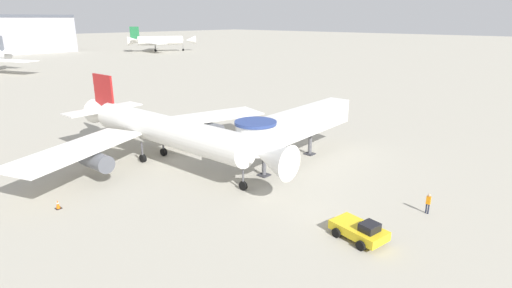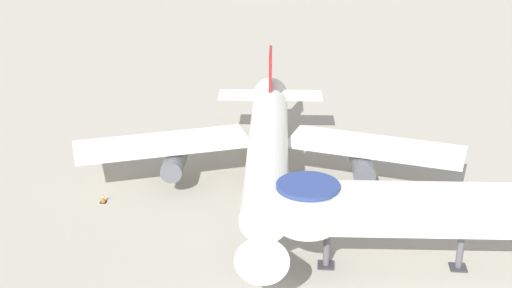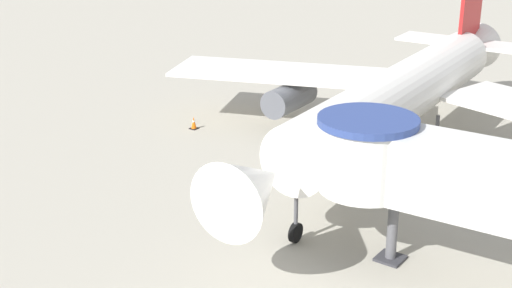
{
  "view_description": "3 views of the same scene",
  "coord_description": "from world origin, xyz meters",
  "px_view_note": "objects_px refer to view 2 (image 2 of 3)",
  "views": [
    {
      "loc": [
        -24.17,
        -35.51,
        15.53
      ],
      "look_at": [
        5.83,
        -7.73,
        2.62
      ],
      "focal_mm": 28.0,
      "sensor_mm": 36.0,
      "label": 1
    },
    {
      "loc": [
        3.51,
        -51.43,
        25.47
      ],
      "look_at": [
        -0.86,
        -2.37,
        5.52
      ],
      "focal_mm": 50.0,
      "sensor_mm": 36.0,
      "label": 2
    },
    {
      "loc": [
        15.34,
        -34.68,
        14.99
      ],
      "look_at": [
        -4.74,
        -6.86,
        2.19
      ],
      "focal_mm": 50.0,
      "sensor_mm": 36.0,
      "label": 3
    }
  ],
  "objects_px": {
    "traffic_cone_port_wing": "(103,198)",
    "traffic_cone_starboard_wing": "(429,193)",
    "jet_bridge": "(402,209)",
    "main_airplane": "(268,150)"
  },
  "relations": [
    {
      "from": "main_airplane",
      "to": "traffic_cone_starboard_wing",
      "type": "height_order",
      "value": "main_airplane"
    },
    {
      "from": "main_airplane",
      "to": "traffic_cone_starboard_wing",
      "type": "xyz_separation_m",
      "value": [
        12.99,
        0.32,
        -3.45
      ]
    },
    {
      "from": "traffic_cone_port_wing",
      "to": "traffic_cone_starboard_wing",
      "type": "height_order",
      "value": "traffic_cone_port_wing"
    },
    {
      "from": "main_airplane",
      "to": "jet_bridge",
      "type": "bearing_deg",
      "value": -51.25
    },
    {
      "from": "main_airplane",
      "to": "traffic_cone_port_wing",
      "type": "height_order",
      "value": "main_airplane"
    },
    {
      "from": "jet_bridge",
      "to": "traffic_cone_port_wing",
      "type": "xyz_separation_m",
      "value": [
        -22.27,
        7.64,
        -3.98
      ]
    },
    {
      "from": "jet_bridge",
      "to": "traffic_cone_starboard_wing",
      "type": "xyz_separation_m",
      "value": [
        3.55,
        10.88,
        -4.04
      ]
    },
    {
      "from": "traffic_cone_port_wing",
      "to": "traffic_cone_starboard_wing",
      "type": "bearing_deg",
      "value": 7.15
    },
    {
      "from": "jet_bridge",
      "to": "traffic_cone_port_wing",
      "type": "distance_m",
      "value": 23.88
    },
    {
      "from": "main_airplane",
      "to": "traffic_cone_port_wing",
      "type": "bearing_deg",
      "value": -170.27
    }
  ]
}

